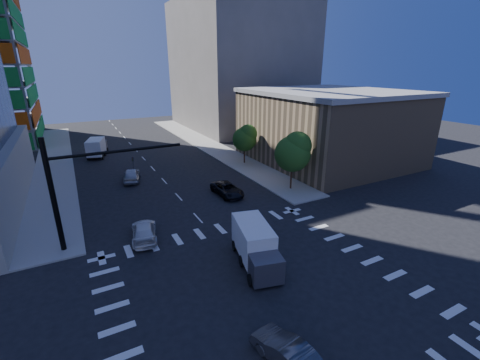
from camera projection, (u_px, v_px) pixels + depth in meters
ground at (264, 290)px, 21.03m from camera, size 160.00×160.00×0.00m
road_markings at (264, 290)px, 21.03m from camera, size 20.00×20.00×0.01m
sidewalk_ne at (207, 144)px, 59.81m from camera, size 5.00×60.00×0.15m
sidewalk_nw at (55, 162)px, 48.75m from camera, size 5.00×60.00×0.15m
commercial_building at (328, 126)px, 48.61m from camera, size 20.50×22.50×10.60m
bg_building_ne at (238, 66)px, 74.04m from camera, size 24.00×30.00×28.00m
signal_mast_nw at (73, 183)px, 24.33m from camera, size 10.20×0.40×9.00m
tree_south at (294, 151)px, 36.61m from camera, size 4.16×4.16×6.82m
tree_north at (246, 138)px, 46.96m from camera, size 3.54×3.52×5.78m
car_nb_far at (227, 189)px, 36.33m from camera, size 2.49×5.06×1.38m
car_sb_near at (144, 231)px, 27.07m from camera, size 2.86×5.14×1.41m
car_sb_mid at (132, 175)px, 40.84m from camera, size 3.01×5.05×1.61m
car_sb_cross at (288, 354)px, 15.55m from camera, size 2.22×4.40×1.39m
box_truck_near at (257, 250)px, 23.22m from camera, size 3.61×5.99×2.93m
box_truck_far at (97, 148)px, 52.05m from camera, size 3.79×6.04×2.94m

